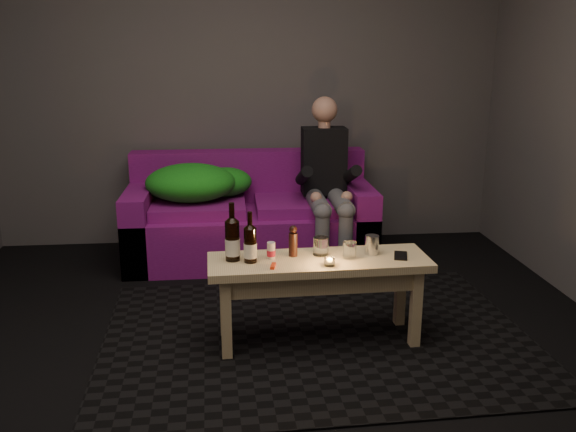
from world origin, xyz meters
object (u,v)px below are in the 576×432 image
beer_bottle_a (232,239)px  steel_cup (372,245)px  person (327,179)px  beer_bottle_b (250,244)px  coffee_table (319,274)px  sofa (250,221)px

beer_bottle_a → steel_cup: bearing=2.2°
person → beer_bottle_b: size_ratio=4.48×
person → coffee_table: (-0.25, -1.30, -0.23)m
sofa → person: bearing=-14.8°
sofa → beer_bottle_a: bearing=-95.7°
coffee_table → steel_cup: (0.29, 0.05, 0.14)m
sofa → beer_bottle_b: size_ratio=6.71×
sofa → beer_bottle_b: sofa is taller
person → steel_cup: size_ratio=11.78×
sofa → beer_bottle_b: 1.49m
person → beer_bottle_a: bearing=-118.7°
beer_bottle_a → coffee_table: bearing=-2.5°
beer_bottle_a → sofa: bearing=84.3°
beer_bottle_a → beer_bottle_b: 0.10m
beer_bottle_a → steel_cup: (0.75, 0.03, -0.06)m
coffee_table → steel_cup: steel_cup is taller
person → beer_bottle_b: 1.45m
coffee_table → beer_bottle_a: beer_bottle_a is taller
coffee_table → beer_bottle_a: 0.50m
coffee_table → sofa: bearing=102.1°
beer_bottle_b → sofa: bearing=88.0°
person → beer_bottle_a: 1.46m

